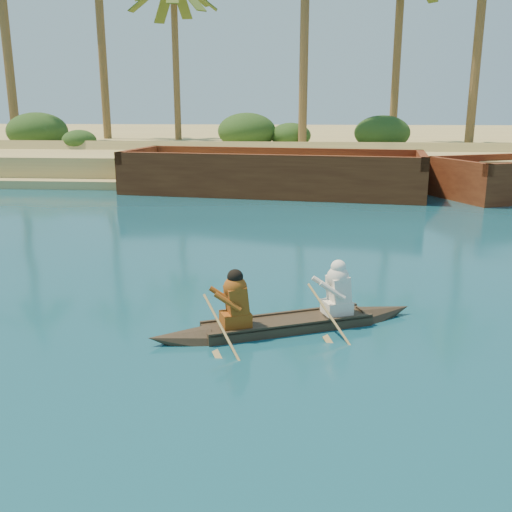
# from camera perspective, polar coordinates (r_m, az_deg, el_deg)

# --- Properties ---
(sandy_embankment) EXTENTS (150.00, 51.00, 1.50)m
(sandy_embankment) POSITION_cam_1_polar(r_m,az_deg,el_deg) (49.35, -0.04, 11.20)
(sandy_embankment) COLOR tan
(sandy_embankment) RESTS_ON ground
(palm_grove) EXTENTS (110.00, 14.00, 16.00)m
(palm_grove) POSITION_cam_1_polar(r_m,az_deg,el_deg) (37.70, -1.78, 21.49)
(palm_grove) COLOR #465D21
(palm_grove) RESTS_ON ground
(shrub_cluster) EXTENTS (100.00, 6.00, 2.40)m
(shrub_cluster) POSITION_cam_1_polar(r_m,az_deg,el_deg) (34.04, -2.40, 10.74)
(shrub_cluster) COLOR #1F3C15
(shrub_cluster) RESTS_ON ground
(canoe) EXTENTS (4.46, 2.38, 1.27)m
(canoe) POSITION_cam_1_polar(r_m,az_deg,el_deg) (9.41, 3.18, -5.91)
(canoe) COLOR #37281E
(canoe) RESTS_ON ground
(barge_mid) EXTENTS (12.84, 5.72, 2.07)m
(barge_mid) POSITION_cam_1_polar(r_m,az_deg,el_deg) (24.38, 1.68, 8.05)
(barge_mid) COLOR maroon
(barge_mid) RESTS_ON ground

